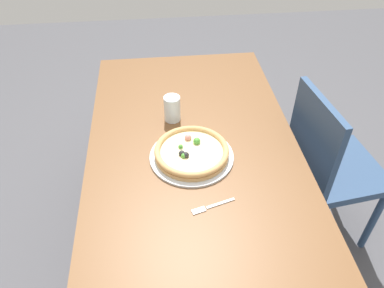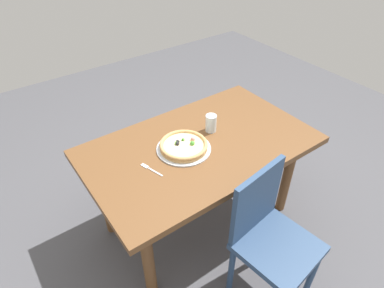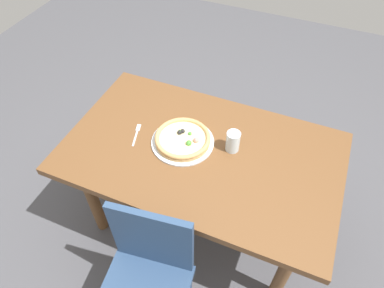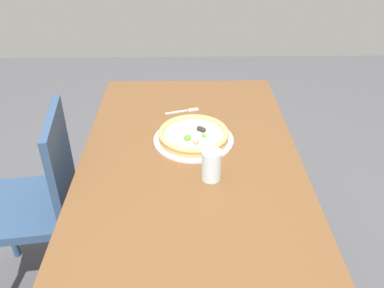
{
  "view_description": "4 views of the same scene",
  "coord_description": "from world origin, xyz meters",
  "px_view_note": "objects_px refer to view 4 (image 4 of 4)",
  "views": [
    {
      "loc": [
        -1.22,
        0.13,
        1.78
      ],
      "look_at": [
        -0.06,
        0.01,
        0.75
      ],
      "focal_mm": 35.24,
      "sensor_mm": 36.0,
      "label": 1
    },
    {
      "loc": [
        -1.01,
        -1.31,
        2.02
      ],
      "look_at": [
        -0.06,
        0.01,
        0.75
      ],
      "focal_mm": 30.82,
      "sensor_mm": 36.0,
      "label": 2
    },
    {
      "loc": [
        0.41,
        -1.12,
        2.12
      ],
      "look_at": [
        -0.06,
        0.01,
        0.75
      ],
      "focal_mm": 32.3,
      "sensor_mm": 36.0,
      "label": 3
    },
    {
      "loc": [
        1.33,
        -0.02,
        1.65
      ],
      "look_at": [
        -0.06,
        0.01,
        0.75
      ],
      "focal_mm": 37.74,
      "sensor_mm": 36.0,
      "label": 4
    }
  ],
  "objects_px": {
    "chair_near": "(39,199)",
    "pizza": "(194,135)",
    "fork": "(185,111)",
    "drinking_glass": "(211,165)",
    "plate": "(194,140)",
    "dining_table": "(190,174)"
  },
  "relations": [
    {
      "from": "chair_near",
      "to": "pizza",
      "type": "xyz_separation_m",
      "value": [
        -0.11,
        0.67,
        0.25
      ]
    },
    {
      "from": "fork",
      "to": "drinking_glass",
      "type": "xyz_separation_m",
      "value": [
        0.52,
        0.1,
        0.06
      ]
    },
    {
      "from": "plate",
      "to": "pizza",
      "type": "distance_m",
      "value": 0.03
    },
    {
      "from": "plate",
      "to": "fork",
      "type": "bearing_deg",
      "value": -172.18
    },
    {
      "from": "plate",
      "to": "drinking_glass",
      "type": "height_order",
      "value": "drinking_glass"
    },
    {
      "from": "chair_near",
      "to": "fork",
      "type": "height_order",
      "value": "chair_near"
    },
    {
      "from": "chair_near",
      "to": "drinking_glass",
      "type": "height_order",
      "value": "chair_near"
    },
    {
      "from": "pizza",
      "to": "fork",
      "type": "xyz_separation_m",
      "value": [
        -0.26,
        -0.04,
        -0.03
      ]
    },
    {
      "from": "chair_near",
      "to": "dining_table",
      "type": "bearing_deg",
      "value": -98.06
    },
    {
      "from": "plate",
      "to": "pizza",
      "type": "relative_size",
      "value": 1.13
    },
    {
      "from": "pizza",
      "to": "fork",
      "type": "height_order",
      "value": "pizza"
    },
    {
      "from": "plate",
      "to": "pizza",
      "type": "xyz_separation_m",
      "value": [
        0.0,
        0.0,
        0.03
      ]
    },
    {
      "from": "drinking_glass",
      "to": "pizza",
      "type": "bearing_deg",
      "value": -167.25
    },
    {
      "from": "dining_table",
      "to": "plate",
      "type": "distance_m",
      "value": 0.15
    },
    {
      "from": "chair_near",
      "to": "drinking_glass",
      "type": "relative_size",
      "value": 7.56
    },
    {
      "from": "chair_near",
      "to": "plate",
      "type": "distance_m",
      "value": 0.72
    },
    {
      "from": "chair_near",
      "to": "drinking_glass",
      "type": "bearing_deg",
      "value": -109.2
    },
    {
      "from": "dining_table",
      "to": "fork",
      "type": "distance_m",
      "value": 0.39
    },
    {
      "from": "drinking_glass",
      "to": "chair_near",
      "type": "bearing_deg",
      "value": -101.88
    },
    {
      "from": "chair_near",
      "to": "plate",
      "type": "height_order",
      "value": "chair_near"
    },
    {
      "from": "dining_table",
      "to": "pizza",
      "type": "distance_m",
      "value": 0.17
    },
    {
      "from": "pizza",
      "to": "fork",
      "type": "relative_size",
      "value": 1.84
    }
  ]
}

